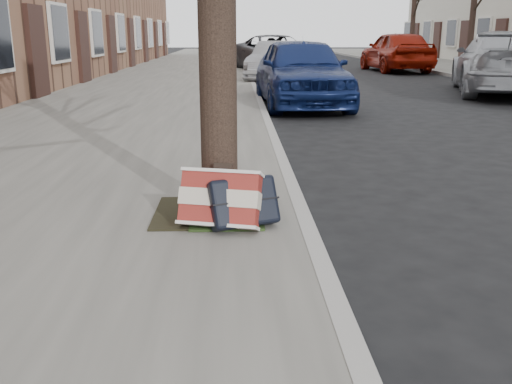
{
  "coord_description": "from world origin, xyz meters",
  "views": [
    {
      "loc": [
        -1.78,
        -3.14,
        1.5
      ],
      "look_at": [
        -1.64,
        0.8,
        0.4
      ],
      "focal_mm": 40.0,
      "sensor_mm": 36.0,
      "label": 1
    }
  ],
  "objects_px": {
    "suitcase_navy": "(243,202)",
    "car_near_front": "(301,72)",
    "car_near_mid": "(278,61)",
    "suitcase_red": "(221,200)"
  },
  "relations": [
    {
      "from": "suitcase_navy",
      "to": "car_near_front",
      "type": "bearing_deg",
      "value": 58.95
    },
    {
      "from": "car_near_front",
      "to": "car_near_mid",
      "type": "xyz_separation_m",
      "value": [
        -0.0,
        6.36,
        -0.1
      ]
    },
    {
      "from": "car_near_mid",
      "to": "suitcase_navy",
      "type": "bearing_deg",
      "value": -79.19
    },
    {
      "from": "suitcase_navy",
      "to": "car_near_mid",
      "type": "relative_size",
      "value": 0.13
    },
    {
      "from": "suitcase_red",
      "to": "suitcase_navy",
      "type": "xyz_separation_m",
      "value": [
        0.16,
        0.01,
        -0.02
      ]
    },
    {
      "from": "suitcase_navy",
      "to": "car_near_front",
      "type": "distance_m",
      "value": 8.26
    },
    {
      "from": "suitcase_navy",
      "to": "car_near_mid",
      "type": "xyz_separation_m",
      "value": [
        1.35,
        14.5,
        0.31
      ]
    },
    {
      "from": "suitcase_red",
      "to": "suitcase_navy",
      "type": "relative_size",
      "value": 1.13
    },
    {
      "from": "suitcase_navy",
      "to": "car_near_front",
      "type": "relative_size",
      "value": 0.12
    },
    {
      "from": "suitcase_red",
      "to": "suitcase_navy",
      "type": "height_order",
      "value": "suitcase_red"
    }
  ]
}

